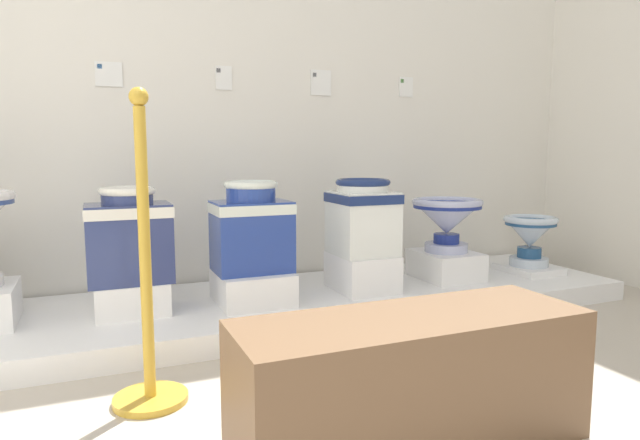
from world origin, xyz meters
The scene contains 19 objects.
ground_plane centered at (2.18, 0.71, -0.01)m, with size 6.36×5.43×0.02m, color #B2A899.
wall_back centered at (2.18, 2.66, 1.56)m, with size 4.56×0.06×3.12m, color white.
display_platform centered at (2.18, 2.13, 0.05)m, with size 3.68×0.96×0.11m, color white.
plinth_block_leftmost centered at (1.29, 2.11, 0.19)m, with size 0.33×0.29×0.15m, color white.
antique_toilet_leftmost centered at (1.29, 2.11, 0.49)m, with size 0.39×0.27×0.45m.
plinth_block_pale_glazed centered at (1.87, 2.07, 0.19)m, with size 0.36×0.40×0.16m, color white.
antique_toilet_pale_glazed centered at (1.87, 2.07, 0.50)m, with size 0.38×0.29×0.46m.
plinth_block_squat_floral centered at (2.50, 2.08, 0.21)m, with size 0.31×0.37×0.20m, color white.
antique_toilet_squat_floral centered at (2.50, 2.08, 0.53)m, with size 0.32×0.34×0.42m.
plinth_block_broad_patterned centered at (3.10, 2.13, 0.19)m, with size 0.33×0.39×0.16m, color white.
antique_toilet_broad_patterned centered at (3.10, 2.13, 0.49)m, with size 0.42×0.42×0.32m.
plinth_block_central_ornate centered at (3.69, 2.07, 0.13)m, with size 0.29×0.35×0.04m, color white.
antique_toilet_central_ornate centered at (3.69, 2.07, 0.36)m, with size 0.33×0.33×0.32m.
info_placard_second centered at (1.25, 2.62, 1.28)m, with size 0.14×0.01×0.13m.
info_placard_third centered at (1.87, 2.62, 1.30)m, with size 0.10×0.01×0.14m.
info_placard_fourth centered at (2.48, 2.62, 1.30)m, with size 0.14×0.01×0.15m.
info_placard_fifth centered at (3.10, 2.62, 1.30)m, with size 0.10×0.01×0.13m.
stanchion_post_near_left centered at (1.29, 1.34, 0.33)m, with size 0.26×0.26×1.08m.
museum_bench centered at (1.98, 0.74, 0.20)m, with size 1.06×0.36×0.40m, color brown.
Camera 1 is at (1.13, -0.58, 0.87)m, focal length 30.81 mm.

